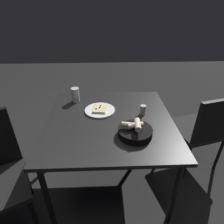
{
  "coord_description": "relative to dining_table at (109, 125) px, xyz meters",
  "views": [
    {
      "loc": [
        -0.03,
        -1.27,
        1.53
      ],
      "look_at": [
        0.02,
        0.02,
        0.76
      ],
      "focal_mm": 30.14,
      "sensor_mm": 36.0,
      "label": 1
    }
  ],
  "objects": [
    {
      "name": "pepper_shaker",
      "position": [
        0.28,
        0.07,
        0.09
      ],
      "size": [
        0.05,
        0.05,
        0.08
      ],
      "color": "#BFB299",
      "rests_on": "dining_table"
    },
    {
      "name": "dining_table",
      "position": [
        0.0,
        0.0,
        0.0
      ],
      "size": [
        1.02,
        1.01,
        0.7
      ],
      "color": "black",
      "rests_on": "ground"
    },
    {
      "name": "ground",
      "position": [
        0.0,
        0.0,
        -0.64
      ],
      "size": [
        8.0,
        8.0,
        0.0
      ],
      "primitive_type": "plane",
      "color": "black"
    },
    {
      "name": "pizza_plate",
      "position": [
        -0.08,
        0.13,
        0.07
      ],
      "size": [
        0.26,
        0.26,
        0.04
      ],
      "color": "white",
      "rests_on": "dining_table"
    },
    {
      "name": "chair_far",
      "position": [
        0.89,
        0.15,
        -0.16
      ],
      "size": [
        0.54,
        0.54,
        0.85
      ],
      "color": "#242424",
      "rests_on": "ground"
    },
    {
      "name": "bread_basket",
      "position": [
        0.18,
        -0.22,
        0.09
      ],
      "size": [
        0.25,
        0.25,
        0.12
      ],
      "color": "black",
      "rests_on": "dining_table"
    },
    {
      "name": "beer_glass",
      "position": [
        -0.31,
        0.32,
        0.12
      ],
      "size": [
        0.07,
        0.07,
        0.13
      ],
      "color": "silver",
      "rests_on": "dining_table"
    }
  ]
}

